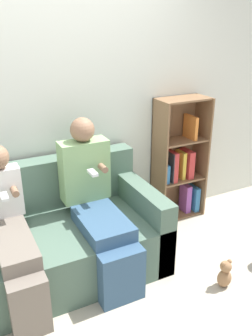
{
  "coord_description": "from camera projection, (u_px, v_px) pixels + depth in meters",
  "views": [
    {
      "loc": [
        -0.77,
        -1.87,
        1.96
      ],
      "look_at": [
        0.49,
        0.62,
        0.78
      ],
      "focal_mm": 38.0,
      "sensor_mm": 36.0,
      "label": 1
    }
  ],
  "objects": [
    {
      "name": "child_seated",
      "position": [
        11.0,
        230.0,
        2.53
      ],
      "size": [
        0.3,
        0.87,
        1.11
      ],
      "color": "#70665B",
      "rests_on": "ground_plane"
    },
    {
      "name": "couch",
      "position": [
        46.0,
        242.0,
        2.86
      ],
      "size": [
        1.82,
        0.93,
        0.87
      ],
      "color": "#4C6656",
      "rests_on": "ground_plane"
    },
    {
      "name": "ground_plane",
      "position": [
        104.0,
        306.0,
        2.62
      ],
      "size": [
        14.0,
        14.0,
        0.0
      ],
      "primitive_type": "plane",
      "color": "#B2A893"
    },
    {
      "name": "bookshelf",
      "position": [
        179.0,
        164.0,
        3.65
      ],
      "size": [
        0.52,
        0.29,
        1.26
      ],
      "color": "brown",
      "rests_on": "ground_plane"
    },
    {
      "name": "adult_seated",
      "position": [
        96.0,
        200.0,
        2.81
      ],
      "size": [
        0.4,
        0.86,
        1.24
      ],
      "color": "#335170",
      "rests_on": "ground_plane"
    },
    {
      "name": "back_wall",
      "position": [
        50.0,
        106.0,
        2.99
      ],
      "size": [
        10.0,
        0.06,
        2.55
      ],
      "color": "silver",
      "rests_on": "ground_plane"
    },
    {
      "name": "teddy_bear",
      "position": [
        225.0,
        274.0,
        2.77
      ],
      "size": [
        0.12,
        0.1,
        0.24
      ],
      "color": "#936B47",
      "rests_on": "ground_plane"
    }
  ]
}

